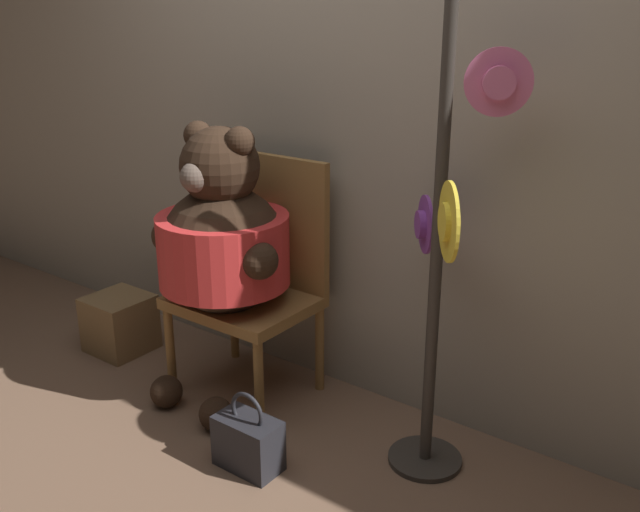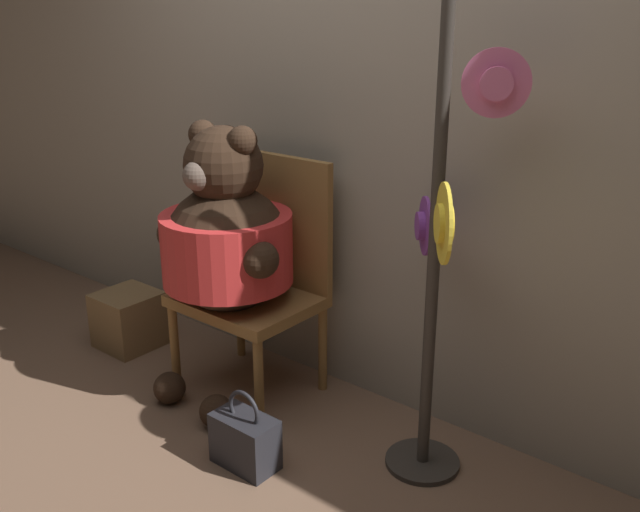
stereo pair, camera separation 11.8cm
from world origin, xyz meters
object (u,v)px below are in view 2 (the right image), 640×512
object	(u,v)px
handbag_on_ground	(245,440)
chair	(261,270)
hat_display_rack	(440,263)
teddy_bear	(226,240)

from	to	relation	value
handbag_on_ground	chair	bearing A→B (deg)	127.44
chair	handbag_on_ground	size ratio (longest dim) A/B	3.28
chair	handbag_on_ground	xyz separation A→B (m)	(0.39, -0.51, -0.43)
hat_display_rack	handbag_on_ground	size ratio (longest dim) A/B	5.37
hat_display_rack	handbag_on_ground	xyz separation A→B (m)	(-0.53, -0.44, -0.70)
chair	teddy_bear	world-z (taller)	teddy_bear
teddy_bear	handbag_on_ground	xyz separation A→B (m)	(0.42, -0.34, -0.61)
chair	handbag_on_ground	bearing A→B (deg)	-52.56
handbag_on_ground	teddy_bear	bearing A→B (deg)	141.19
handbag_on_ground	hat_display_rack	bearing A→B (deg)	39.34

